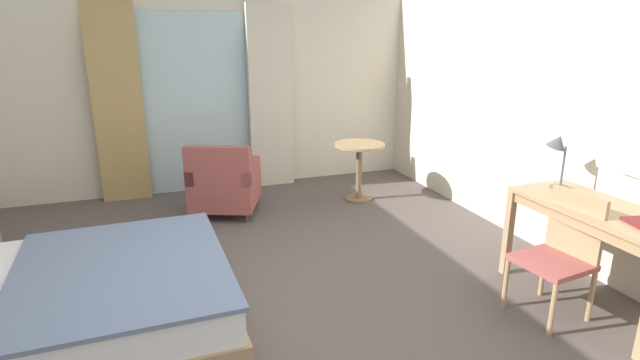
# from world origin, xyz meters

# --- Properties ---
(ground) EXTENTS (5.89, 7.19, 0.10)m
(ground) POSITION_xyz_m (0.00, 0.00, -0.05)
(ground) COLOR #564C47
(wall_back) EXTENTS (5.49, 0.12, 2.53)m
(wall_back) POSITION_xyz_m (0.00, 3.34, 1.26)
(wall_back) COLOR beige
(wall_back) RESTS_ON ground
(wall_right) EXTENTS (0.12, 6.79, 2.53)m
(wall_right) POSITION_xyz_m (2.68, 0.00, 1.26)
(wall_right) COLOR beige
(wall_right) RESTS_ON ground
(balcony_glass_door) EXTENTS (1.40, 0.02, 2.22)m
(balcony_glass_door) POSITION_xyz_m (-0.19, 3.26, 1.11)
(balcony_glass_door) COLOR silver
(balcony_glass_door) RESTS_ON ground
(curtain_panel_left) EXTENTS (0.56, 0.10, 2.33)m
(curtain_panel_left) POSITION_xyz_m (-1.11, 3.16, 1.16)
(curtain_panel_left) COLOR tan
(curtain_panel_left) RESTS_ON ground
(curtain_panel_right) EXTENTS (0.57, 0.10, 2.33)m
(curtain_panel_right) POSITION_xyz_m (0.73, 3.16, 1.16)
(curtain_panel_right) COLOR beige
(curtain_panel_right) RESTS_ON ground
(bed) EXTENTS (2.19, 1.74, 0.95)m
(bed) POSITION_xyz_m (-1.49, 0.15, 0.26)
(bed) COLOR tan
(bed) RESTS_ON ground
(writing_desk) EXTENTS (0.61, 1.33, 0.78)m
(writing_desk) POSITION_xyz_m (2.24, -0.65, 0.68)
(writing_desk) COLOR tan
(writing_desk) RESTS_ON ground
(desk_chair) EXTENTS (0.49, 0.50, 0.91)m
(desk_chair) POSITION_xyz_m (1.90, -0.64, 0.50)
(desk_chair) COLOR #9E4C47
(desk_chair) RESTS_ON ground
(desk_lamp) EXTENTS (0.19, 0.22, 0.46)m
(desk_lamp) POSITION_xyz_m (2.27, -0.13, 1.10)
(desk_lamp) COLOR #4C4C51
(desk_lamp) RESTS_ON writing_desk
(armchair_by_window) EXTENTS (0.92, 0.95, 0.84)m
(armchair_by_window) POSITION_xyz_m (-0.06, 2.24, 0.34)
(armchair_by_window) COLOR #9E4C47
(armchair_by_window) RESTS_ON ground
(round_cafe_table) EXTENTS (0.60, 0.60, 0.70)m
(round_cafe_table) POSITION_xyz_m (1.56, 2.18, 0.51)
(round_cafe_table) COLOR tan
(round_cafe_table) RESTS_ON ground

